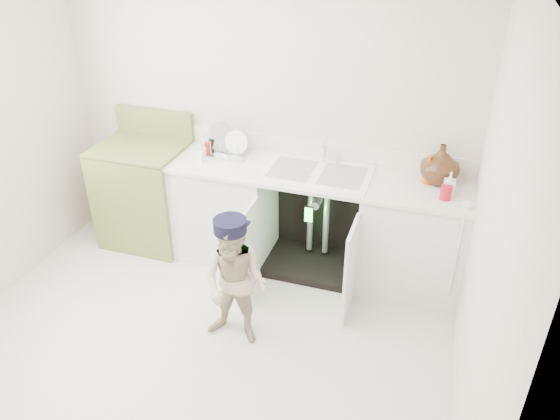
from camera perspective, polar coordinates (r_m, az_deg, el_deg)
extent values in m
plane|color=beige|center=(4.08, -8.69, -13.85)|extent=(3.50, 3.50, 0.00)
cube|color=beige|center=(4.59, -1.74, 10.31)|extent=(3.50, 2.50, 0.02)
cube|color=beige|center=(3.02, 20.68, -3.27)|extent=(2.50, 3.00, 0.02)
cube|color=silver|center=(4.78, -5.62, 0.12)|extent=(0.80, 0.60, 0.86)
cube|color=silver|center=(4.46, 13.69, -3.08)|extent=(0.80, 0.60, 0.86)
cube|color=black|center=(4.78, 4.52, 0.18)|extent=(0.80, 0.06, 0.86)
cube|color=black|center=(4.77, 3.54, -5.53)|extent=(0.80, 0.60, 0.06)
cylinder|color=gray|center=(4.64, 3.18, -0.48)|extent=(0.05, 0.05, 0.70)
cylinder|color=gray|center=(4.61, 4.86, -0.75)|extent=(0.05, 0.05, 0.70)
cylinder|color=gray|center=(4.50, 3.94, 0.93)|extent=(0.07, 0.18, 0.07)
cube|color=silver|center=(4.27, -3.25, -4.29)|extent=(0.03, 0.40, 0.76)
cube|color=silver|center=(4.10, 7.34, -6.22)|extent=(0.02, 0.40, 0.76)
cube|color=silver|center=(4.33, 3.89, 3.67)|extent=(2.44, 0.64, 0.03)
cube|color=silver|center=(4.55, 4.86, 6.25)|extent=(2.44, 0.02, 0.15)
cube|color=white|center=(4.33, 3.90, 3.79)|extent=(0.85, 0.55, 0.02)
cube|color=gray|center=(4.37, 1.29, 4.29)|extent=(0.34, 0.40, 0.01)
cube|color=gray|center=(4.28, 6.56, 3.52)|extent=(0.34, 0.40, 0.01)
cylinder|color=silver|center=(4.48, 4.65, 6.07)|extent=(0.03, 0.03, 0.17)
cylinder|color=silver|center=(4.39, 4.50, 6.66)|extent=(0.02, 0.14, 0.02)
cylinder|color=silver|center=(4.48, 6.00, 5.30)|extent=(0.04, 0.04, 0.06)
cylinder|color=white|center=(4.14, 17.97, -4.67)|extent=(0.01, 0.01, 0.70)
cube|color=white|center=(4.02, 18.86, 0.49)|extent=(0.04, 0.02, 0.06)
cube|color=silver|center=(4.67, -5.78, 5.99)|extent=(0.41, 0.27, 0.02)
cylinder|color=silver|center=(4.67, -6.14, 6.94)|extent=(0.25, 0.09, 0.25)
cylinder|color=white|center=(4.60, -4.56, 6.54)|extent=(0.20, 0.05, 0.20)
cylinder|color=silver|center=(4.62, -8.18, 6.49)|extent=(0.01, 0.01, 0.12)
cylinder|color=silver|center=(4.59, -7.25, 6.38)|extent=(0.01, 0.01, 0.12)
cylinder|color=silver|center=(4.56, -6.31, 6.26)|extent=(0.01, 0.01, 0.12)
cylinder|color=silver|center=(4.53, -5.36, 6.14)|extent=(0.01, 0.01, 0.12)
cylinder|color=silver|center=(4.50, -4.39, 6.02)|extent=(0.01, 0.01, 0.12)
imported|color=#412112|center=(4.29, 16.42, 4.65)|extent=(0.29, 0.29, 0.31)
imported|color=#DB510B|center=(4.27, 15.23, 4.14)|extent=(0.09, 0.09, 0.23)
imported|color=silver|center=(4.13, 17.28, 2.57)|extent=(0.08, 0.08, 0.18)
cylinder|color=#AE0E22|center=(4.10, 16.94, 1.77)|extent=(0.08, 0.08, 0.11)
cylinder|color=#B1290F|center=(4.67, -7.61, 6.45)|extent=(0.05, 0.05, 0.10)
cylinder|color=#BEB88B|center=(4.62, -8.10, 5.95)|extent=(0.06, 0.06, 0.08)
cylinder|color=black|center=(4.69, -7.13, 6.71)|extent=(0.04, 0.04, 0.12)
cube|color=white|center=(4.52, -8.35, 5.47)|extent=(0.05, 0.05, 0.09)
cube|color=olive|center=(5.07, -13.79, 1.56)|extent=(0.75, 0.65, 0.91)
cube|color=olive|center=(4.87, -14.46, 6.40)|extent=(0.75, 0.65, 0.02)
cube|color=olive|center=(5.05, -12.99, 8.96)|extent=(0.75, 0.06, 0.24)
cylinder|color=black|center=(4.85, -17.31, 5.79)|extent=(0.17, 0.17, 0.02)
cylinder|color=silver|center=(4.85, -17.33, 5.92)|extent=(0.20, 0.20, 0.01)
cylinder|color=black|center=(5.09, -15.36, 7.26)|extent=(0.17, 0.17, 0.02)
cylinder|color=silver|center=(5.09, -15.37, 7.39)|extent=(0.20, 0.20, 0.01)
cylinder|color=black|center=(4.66, -13.46, 5.32)|extent=(0.17, 0.17, 0.02)
cylinder|color=silver|center=(4.65, -13.48, 5.45)|extent=(0.20, 0.20, 0.01)
cylinder|color=black|center=(4.91, -11.61, 6.85)|extent=(0.17, 0.17, 0.02)
cylinder|color=silver|center=(4.90, -11.63, 6.98)|extent=(0.20, 0.20, 0.01)
imported|color=tan|center=(3.80, -4.69, -7.72)|extent=(0.49, 0.39, 0.98)
cylinder|color=black|center=(3.53, -5.00, -1.86)|extent=(0.23, 0.23, 0.09)
cube|color=black|center=(3.63, -4.31, -1.54)|extent=(0.17, 0.10, 0.01)
cube|color=black|center=(4.11, 3.03, -0.46)|extent=(0.07, 0.01, 0.14)
cube|color=#26F23F|center=(4.11, 3.00, -0.52)|extent=(0.06, 0.00, 0.12)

